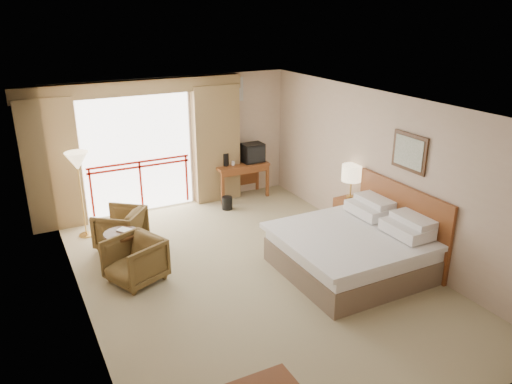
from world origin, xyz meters
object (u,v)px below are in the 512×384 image
bed (353,249)px  side_table (122,244)px  floor_lamp (77,165)px  armchair_near (137,281)px  tv (253,153)px  nightstand (350,216)px  wastebasket (227,203)px  armchair_far (122,246)px  desk (239,170)px  table_lamp (352,174)px

bed → side_table: 3.71m
bed → floor_lamp: 4.98m
bed → side_table: bed is taller
armchair_near → tv: bearing=104.7°
armchair_near → floor_lamp: floor_lamp is taller
bed → nightstand: bed is taller
wastebasket → side_table: side_table is taller
side_table → armchair_far: bearing=79.3°
nightstand → tv: (-0.73, 2.60, 0.66)m
nightstand → desk: bearing=108.7°
bed → wastebasket: (-0.71, 3.30, -0.24)m
wastebasket → armchair_far: armchair_far is taller
armchair_far → desk: bearing=152.6°
bed → armchair_near: (-3.16, 1.28, -0.38)m
table_lamp → bed: bearing=-125.0°
table_lamp → desk: bearing=111.5°
side_table → floor_lamp: 1.82m
desk → armchair_far: (-2.95, -1.29, -0.60)m
desk → wastebasket: desk is taller
bed → tv: size_ratio=4.60×
nightstand → table_lamp: bearing=87.5°
wastebasket → armchair_far: size_ratio=0.36×
armchair_near → floor_lamp: size_ratio=0.48×
tv → desk: bearing=-175.5°
nightstand → wastebasket: (-1.60, 2.07, -0.18)m
table_lamp → side_table: table_lamp is taller
table_lamp → tv: table_lamp is taller
armchair_near → side_table: size_ratio=1.29×
desk → tv: (0.30, -0.06, 0.38)m
bed → armchair_near: bed is taller
bed → side_table: (-3.22, 1.83, 0.04)m
nightstand → table_lamp: 0.82m
nightstand → armchair_far: size_ratio=0.83×
bed → nightstand: bearing=54.0°
wastebasket → side_table: 2.92m
armchair_far → floor_lamp: size_ratio=0.48×
table_lamp → tv: size_ratio=1.39×
desk → side_table: desk is taller
armchair_far → armchair_near: (-0.08, -1.31, 0.00)m
desk → armchair_far: 3.27m
armchair_far → side_table: 0.88m
desk → side_table: 3.72m
tv → side_table: size_ratio=0.77×
bed → armchair_far: 4.04m
bed → table_lamp: size_ratio=3.32×
nightstand → armchair_far: nightstand is taller
nightstand → armchair_near: size_ratio=0.82×
tv → bed: bearing=-76.9°
wastebasket → armchair_far: 2.48m
armchair_near → armchair_far: bearing=153.6°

